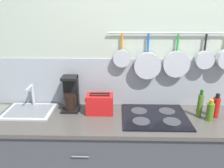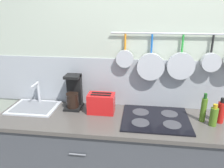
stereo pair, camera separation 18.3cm
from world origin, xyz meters
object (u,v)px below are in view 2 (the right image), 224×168
(coffee_maker, at_px, (74,94))
(bottle_sesame_oil, at_px, (204,109))
(bottle_vinegar, at_px, (221,112))
(toaster, at_px, (101,103))
(bottle_hot_sauce, at_px, (214,116))

(coffee_maker, bearing_deg, bottle_sesame_oil, -6.21)
(bottle_sesame_oil, xyz_separation_m, bottle_vinegar, (0.14, -0.00, -0.01))
(bottle_sesame_oil, bearing_deg, coffee_maker, 173.79)
(coffee_maker, relative_size, toaster, 1.27)
(coffee_maker, bearing_deg, toaster, -15.27)
(bottle_sesame_oil, distance_m, bottle_vinegar, 0.14)
(bottle_sesame_oil, height_order, bottle_vinegar, bottle_sesame_oil)
(coffee_maker, xyz_separation_m, toaster, (0.28, -0.08, -0.04))
(coffee_maker, height_order, toaster, coffee_maker)
(bottle_hot_sauce, relative_size, bottle_vinegar, 0.86)
(coffee_maker, distance_m, toaster, 0.30)
(bottle_sesame_oil, bearing_deg, toaster, 176.76)
(bottle_hot_sauce, bearing_deg, bottle_vinegar, 40.70)
(coffee_maker, bearing_deg, bottle_vinegar, -5.64)
(coffee_maker, bearing_deg, bottle_hot_sauce, -8.87)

